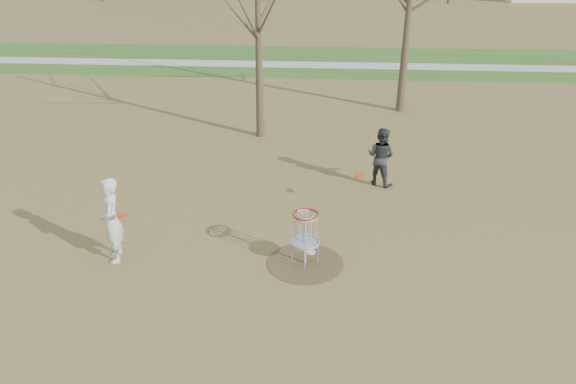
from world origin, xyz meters
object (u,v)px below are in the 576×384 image
Objects in this scene: player_throwing at (381,157)px; disc_grounded at (311,252)px; player_standing at (111,220)px; disc_golf_basket at (305,229)px.

player_throwing is 8.08× the size of disc_grounded.
disc_golf_basket is at bearing 74.22° from player_standing.
player_throwing is 4.60m from disc_grounded.
player_standing is 1.52× the size of disc_golf_basket.
disc_golf_basket is at bearing -105.17° from disc_grounded.
disc_golf_basket is (4.43, 0.12, -0.12)m from player_standing.
player_throwing is 1.32× the size of disc_golf_basket.
player_throwing is at bearing 64.71° from disc_grounded.
player_throwing is 4.98m from disc_golf_basket.
player_throwing reaches higher than disc_grounded.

